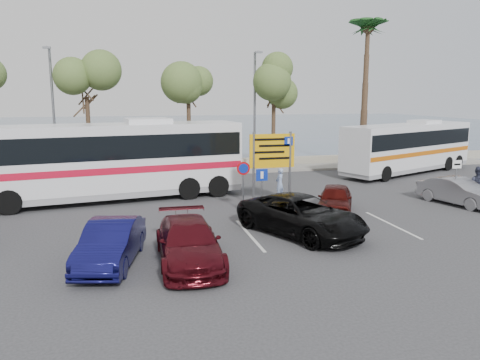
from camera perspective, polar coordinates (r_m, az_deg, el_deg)
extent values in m
plane|color=#313134|center=(19.32, 3.86, -5.60)|extent=(120.00, 120.00, 0.00)
cube|color=gray|center=(32.62, -3.52, 1.11)|extent=(44.00, 2.40, 0.15)
cube|color=gray|center=(34.54, -4.11, 1.99)|extent=(48.00, 0.80, 0.60)
plane|color=#476271|center=(78.09, -9.52, 6.30)|extent=(140.00, 140.00, 0.00)
cylinder|color=#382619|center=(31.90, -17.92, 5.11)|extent=(0.28, 0.28, 5.04)
cylinder|color=#382619|center=(32.06, -6.23, 6.08)|extent=(0.28, 0.28, 5.60)
cylinder|color=#382619|center=(33.38, 4.09, 5.92)|extent=(0.28, 0.28, 5.18)
cylinder|color=#382619|center=(36.04, 14.97, 9.76)|extent=(0.48, 0.48, 10.00)
cylinder|color=slate|center=(31.63, -21.76, 7.53)|extent=(0.16, 0.16, 8.00)
cylinder|color=slate|center=(31.29, -22.38, 14.72)|extent=(0.12, 0.90, 0.12)
cube|color=slate|center=(30.80, -22.51, 14.71)|extent=(0.45, 0.25, 0.12)
cylinder|color=slate|center=(32.49, 1.79, 8.31)|extent=(0.16, 0.16, 8.00)
cylinder|color=slate|center=(32.16, 2.06, 15.33)|extent=(0.12, 0.90, 0.12)
cube|color=slate|center=(31.68, 2.31, 15.31)|extent=(0.45, 0.25, 0.12)
cylinder|color=slate|center=(21.96, 1.66, 1.17)|extent=(0.12, 0.12, 3.60)
cylinder|color=slate|center=(22.49, 6.09, 1.34)|extent=(0.12, 0.12, 3.60)
cube|color=#E1A10B|center=(22.08, 3.93, 3.56)|extent=(2.20, 0.06, 1.60)
cube|color=#0C2699|center=(22.25, 5.95, 4.75)|extent=(0.42, 0.01, 0.42)
cylinder|color=slate|center=(21.14, 0.39, -1.11)|extent=(0.07, 0.07, 2.20)
cylinder|color=#B20C0C|center=(20.95, 0.42, 1.42)|extent=(0.60, 0.03, 0.60)
cylinder|color=slate|center=(19.74, 2.65, -1.95)|extent=(0.07, 0.07, 2.20)
cube|color=#0C2699|center=(19.55, 2.68, 0.62)|extent=(0.50, 0.03, 0.50)
cylinder|color=slate|center=(24.99, 24.76, -0.29)|extent=(0.07, 0.07, 2.20)
cube|color=white|center=(24.84, 24.94, 1.74)|extent=(0.50, 0.03, 0.40)
cube|color=silver|center=(24.42, -15.59, 2.75)|extent=(13.51, 4.77, 3.25)
cube|color=black|center=(24.35, -15.66, 4.10)|extent=(13.26, 4.77, 1.16)
cube|color=red|center=(24.49, -15.53, 1.54)|extent=(13.39, 4.78, 0.33)
cube|color=gray|center=(24.67, -15.41, -1.00)|extent=(13.38, 4.73, 0.61)
cube|color=silver|center=(24.26, -15.79, 6.87)|extent=(2.45, 2.08, 0.26)
cube|color=silver|center=(34.00, 19.85, 4.05)|extent=(11.49, 6.81, 2.82)
cube|color=black|center=(33.95, 19.90, 4.89)|extent=(11.29, 6.75, 1.00)
cube|color=#BB560B|center=(34.05, 19.80, 3.29)|extent=(11.39, 6.79, 0.29)
cube|color=gray|center=(34.17, 19.71, 1.70)|extent=(11.37, 6.74, 0.53)
cube|color=silver|center=(33.88, 20.01, 6.61)|extent=(2.36, 2.16, 0.23)
imported|color=#0F0F49|center=(15.40, -15.47, -7.43)|extent=(2.34, 4.42, 1.38)
imported|color=#4C0C14|center=(15.04, -6.27, -7.58)|extent=(1.99, 4.75, 1.37)
imported|color=#430C09|center=(21.77, 11.51, -2.25)|extent=(3.03, 3.96, 1.26)
imported|color=black|center=(18.12, 7.50, -4.28)|extent=(4.58, 5.93, 1.50)
imported|color=gray|center=(25.19, 25.04, -1.26)|extent=(2.45, 4.21, 1.31)
imported|color=#99B1DF|center=(24.37, 4.85, -0.38)|extent=(0.68, 0.65, 1.56)
imported|color=#2D3043|center=(25.72, 26.92, -0.57)|extent=(1.11, 1.15, 1.86)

